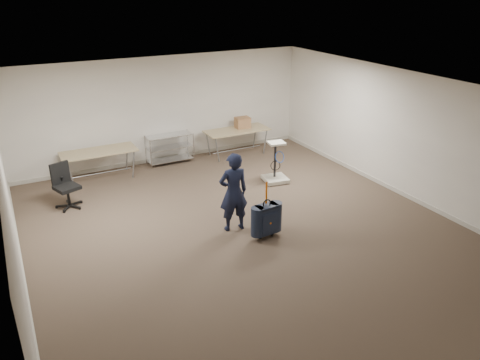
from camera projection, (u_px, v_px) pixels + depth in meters
ground at (244, 230)px, 9.26m from camera, size 9.00×9.00×0.00m
room_shell at (214, 201)px, 10.37m from camera, size 8.00×9.00×9.00m
folding_table_left at (99, 153)px, 11.40m from camera, size 1.80×0.75×0.73m
folding_table_right at (237, 131)px, 13.03m from camera, size 1.80×0.75×0.73m
wire_shelf at (170, 147)px, 12.51m from camera, size 1.22×0.47×0.80m
person at (233, 192)px, 8.99m from camera, size 0.62×0.44×1.60m
suitcase at (266, 219)px, 8.83m from camera, size 0.44×0.27×1.16m
office_chair at (67, 194)px, 10.11m from camera, size 0.59×0.60×0.98m
equipment_cart at (276, 171)px, 11.39m from camera, size 0.63×0.63×1.02m
cardboard_box at (243, 123)px, 13.13m from camera, size 0.42×0.32×0.30m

